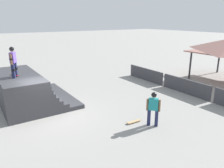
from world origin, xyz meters
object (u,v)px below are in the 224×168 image
bystander_walking (153,106)px  skateboard_on_ground (133,122)px  skater_on_deck (13,60)px  skateboard_on_deck (15,75)px

bystander_walking → skateboard_on_ground: 1.39m
bystander_walking → skateboard_on_ground: size_ratio=2.13×
skater_on_deck → skateboard_on_deck: (-0.38, 0.06, -0.94)m
bystander_walking → skateboard_on_ground: (-0.77, -0.59, -0.99)m
skateboard_on_deck → skateboard_on_ground: bearing=34.9°
skater_on_deck → skateboard_on_ground: size_ratio=2.09×
skater_on_deck → bystander_walking: bearing=70.0°
skateboard_on_deck → bystander_walking: bearing=34.7°
skateboard_on_deck → skateboard_on_ground: size_ratio=1.03×
skater_on_deck → skateboard_on_deck: skater_on_deck is taller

